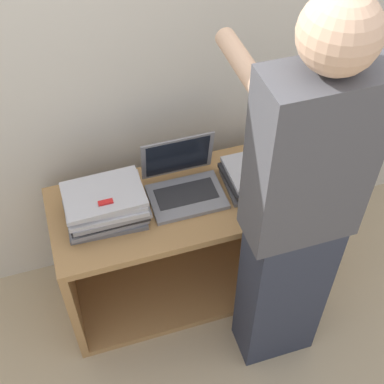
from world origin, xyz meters
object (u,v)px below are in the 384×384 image
(laptop_stack_left, at_px, (105,205))
(laptop_stack_right, at_px, (262,174))
(person, at_px, (297,218))
(laptop_open, at_px, (184,183))

(laptop_stack_left, xyz_separation_m, laptop_stack_right, (0.71, 0.00, -0.03))
(laptop_stack_right, distance_m, person, 0.47)
(laptop_stack_right, relative_size, person, 0.19)
(laptop_stack_right, xyz_separation_m, person, (-0.06, -0.42, 0.19))
(person, bearing_deg, laptop_stack_left, 147.21)
(laptop_open, distance_m, laptop_stack_right, 0.36)
(laptop_stack_left, xyz_separation_m, person, (0.65, -0.42, 0.16))
(laptop_open, relative_size, laptop_stack_right, 0.93)
(laptop_stack_left, height_order, person, person)
(laptop_open, relative_size, laptop_stack_left, 0.94)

